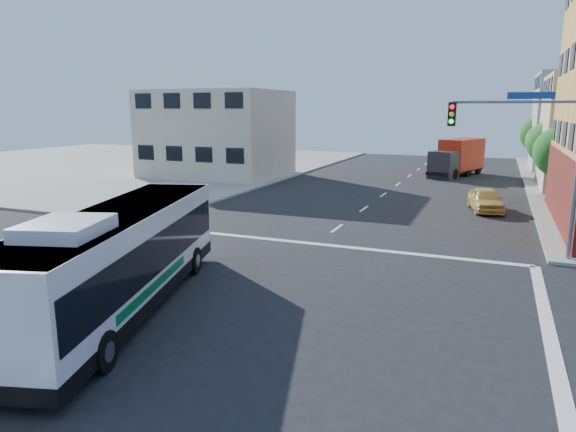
% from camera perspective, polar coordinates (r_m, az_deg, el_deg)
% --- Properties ---
extents(ground, '(120.00, 120.00, 0.00)m').
position_cam_1_polar(ground, '(16.32, -8.18, -11.07)').
color(ground, black).
rests_on(ground, ground).
extents(sidewalk_nw, '(50.00, 50.00, 0.15)m').
position_cam_1_polar(sidewalk_nw, '(64.50, -19.53, 5.58)').
color(sidewalk_nw, gray).
rests_on(sidewalk_nw, ground).
extents(building_west, '(12.06, 10.06, 8.00)m').
position_cam_1_polar(building_west, '(49.58, -7.87, 9.03)').
color(building_west, beige).
rests_on(building_west, ground).
extents(signal_mast_ne, '(7.91, 1.13, 8.07)m').
position_cam_1_polar(signal_mast_ne, '(23.61, 25.66, 7.42)').
color(signal_mast_ne, slate).
rests_on(signal_mast_ne, ground).
extents(street_tree_a, '(3.60, 3.60, 5.53)m').
position_cam_1_polar(street_tree_a, '(41.14, 28.17, 6.62)').
color(street_tree_a, '#392614').
rests_on(street_tree_a, ground).
extents(street_tree_b, '(3.80, 3.80, 5.79)m').
position_cam_1_polar(street_tree_b, '(49.08, 27.30, 7.52)').
color(street_tree_b, '#392614').
rests_on(street_tree_b, ground).
extents(street_tree_c, '(3.40, 3.40, 5.29)m').
position_cam_1_polar(street_tree_c, '(57.06, 26.62, 7.70)').
color(street_tree_c, '#392614').
rests_on(street_tree_c, ground).
extents(street_tree_d, '(4.00, 4.00, 6.03)m').
position_cam_1_polar(street_tree_d, '(65.02, 26.17, 8.47)').
color(street_tree_d, '#392614').
rests_on(street_tree_d, ground).
extents(transit_bus, '(5.80, 12.31, 3.57)m').
position_cam_1_polar(transit_bus, '(16.98, -18.13, -4.39)').
color(transit_bus, black).
rests_on(transit_bus, ground).
extents(box_truck, '(4.82, 8.05, 3.49)m').
position_cam_1_polar(box_truck, '(51.92, 18.28, 6.11)').
color(box_truck, '#27262B').
rests_on(box_truck, ground).
extents(parked_car, '(2.59, 4.57, 1.47)m').
position_cam_1_polar(parked_car, '(34.56, 21.11, 1.72)').
color(parked_car, gold).
rests_on(parked_car, ground).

